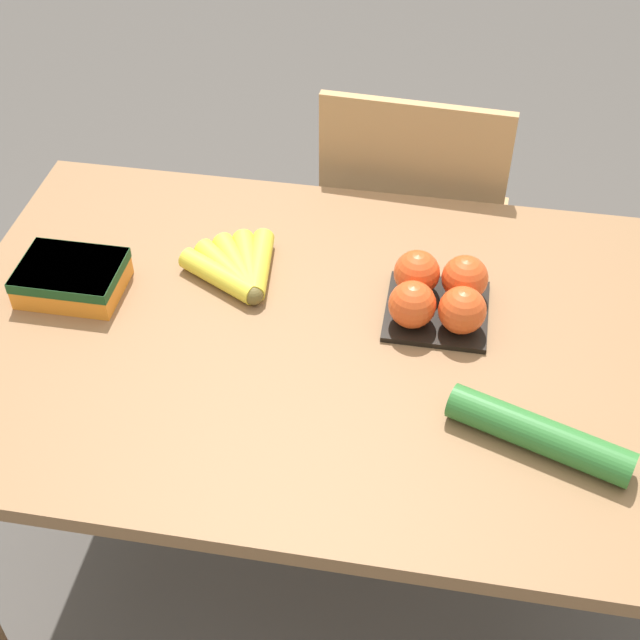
{
  "coord_description": "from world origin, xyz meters",
  "views": [
    {
      "loc": [
        0.18,
        -1.06,
        1.79
      ],
      "look_at": [
        0.0,
        0.0,
        0.79
      ],
      "focal_mm": 50.0,
      "sensor_mm": 36.0,
      "label": 1
    }
  ],
  "objects": [
    {
      "name": "tomato_pack",
      "position": [
        0.19,
        0.08,
        0.81
      ],
      "size": [
        0.17,
        0.17,
        0.09
      ],
      "color": "black",
      "rests_on": "dining_table"
    },
    {
      "name": "banana_bunch",
      "position": [
        -0.17,
        0.12,
        0.78
      ],
      "size": [
        0.17,
        0.18,
        0.04
      ],
      "color": "brown",
      "rests_on": "dining_table"
    },
    {
      "name": "cucumber_near",
      "position": [
        0.35,
        -0.18,
        0.79
      ],
      "size": [
        0.28,
        0.14,
        0.05
      ],
      "color": "#2D702D",
      "rests_on": "dining_table"
    },
    {
      "name": "ground_plane",
      "position": [
        0.0,
        0.0,
        0.0
      ],
      "size": [
        12.0,
        12.0,
        0.0
      ],
      "primitive_type": "plane",
      "color": "#4C4742"
    },
    {
      "name": "chair",
      "position": [
        0.11,
        0.61,
        0.49
      ],
      "size": [
        0.44,
        0.42,
        0.93
      ],
      "rotation": [
        0.0,
        0.0,
        3.08
      ],
      "color": "tan",
      "rests_on": "ground_plane"
    },
    {
      "name": "carrot_bag",
      "position": [
        -0.44,
        0.03,
        0.79
      ],
      "size": [
        0.18,
        0.13,
        0.06
      ],
      "color": "orange",
      "rests_on": "dining_table"
    },
    {
      "name": "dining_table",
      "position": [
        0.0,
        0.0,
        0.65
      ],
      "size": [
        1.26,
        0.84,
        0.76
      ],
      "color": "olive",
      "rests_on": "ground_plane"
    }
  ]
}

